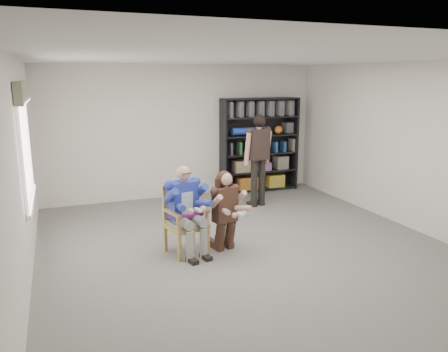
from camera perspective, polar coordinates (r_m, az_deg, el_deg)
name	(u,v)px	position (r m, az deg, el deg)	size (l,w,h in m)	color
room_shell	(252,159)	(6.19, 3.74, 2.18)	(6.00, 7.00, 2.80)	white
floor	(251,252)	(6.59, 3.56, -9.89)	(6.00, 7.00, 0.01)	#64615D
window_left	(27,145)	(6.59, -24.33, 3.74)	(0.16, 2.00, 1.75)	white
armchair	(186,220)	(6.41, -4.98, -5.75)	(0.59, 0.57, 1.01)	#A58442
seated_man	(186,210)	(6.36, -5.01, -4.45)	(0.57, 0.79, 1.31)	navy
kneeling_woman	(226,212)	(6.45, 0.27, -4.68)	(0.51, 0.81, 1.20)	#36221A
bookshelf	(260,145)	(9.89, 4.67, 4.04)	(1.80, 0.38, 2.10)	black
standing_man	(258,161)	(8.67, 4.51, 1.93)	(0.56, 0.31, 1.83)	black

